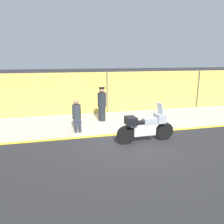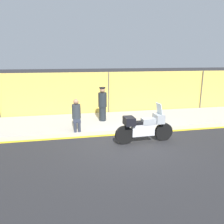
% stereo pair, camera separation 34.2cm
% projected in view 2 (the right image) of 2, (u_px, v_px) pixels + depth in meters
% --- Properties ---
extents(ground_plane, '(120.00, 120.00, 0.00)m').
position_uv_depth(ground_plane, '(130.00, 144.00, 8.21)').
color(ground_plane, '#262628').
extents(sidewalk, '(42.27, 3.19, 0.16)m').
position_uv_depth(sidewalk, '(115.00, 121.00, 10.80)').
color(sidewalk, '#ADA89E').
rests_on(sidewalk, ground_plane).
extents(curb_paint_stripe, '(42.27, 0.18, 0.01)m').
position_uv_depth(curb_paint_stripe, '(123.00, 134.00, 9.21)').
color(curb_paint_stripe, gold).
rests_on(curb_paint_stripe, ground_plane).
extents(storefront_fence, '(40.15, 0.17, 2.39)m').
position_uv_depth(storefront_fence, '(108.00, 94.00, 12.14)').
color(storefront_fence, gold).
rests_on(storefront_fence, ground_plane).
extents(motorcycle, '(2.29, 0.55, 1.49)m').
position_uv_depth(motorcycle, '(144.00, 127.00, 8.22)').
color(motorcycle, black).
rests_on(motorcycle, ground_plane).
extents(officer_standing, '(0.41, 0.41, 1.63)m').
position_uv_depth(officer_standing, '(103.00, 104.00, 10.46)').
color(officer_standing, '#1E2328').
rests_on(officer_standing, sidewalk).
extents(person_seated_on_curb, '(0.37, 0.67, 1.30)m').
position_uv_depth(person_seated_on_curb, '(76.00, 113.00, 9.16)').
color(person_seated_on_curb, '#2D3342').
rests_on(person_seated_on_curb, sidewalk).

